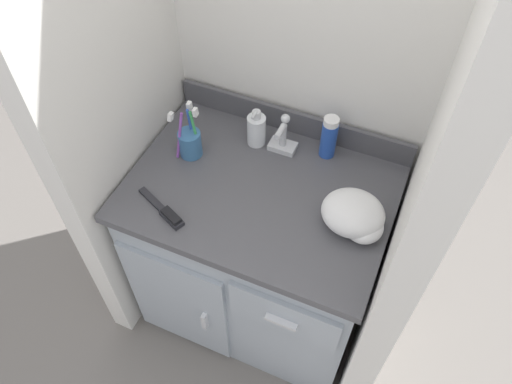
% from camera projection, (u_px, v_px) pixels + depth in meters
% --- Properties ---
extents(ground_plane, '(6.00, 6.00, 0.00)m').
position_uv_depth(ground_plane, '(259.00, 299.00, 2.12)').
color(ground_plane, slate).
extents(wall_back, '(1.00, 0.08, 2.20)m').
position_uv_depth(wall_back, '(306.00, 29.00, 1.46)').
color(wall_back, silver).
rests_on(wall_back, ground_plane).
extents(wall_left, '(0.08, 0.67, 2.20)m').
position_uv_depth(wall_left, '(108.00, 56.00, 1.38)').
color(wall_left, silver).
rests_on(wall_left, ground_plane).
extents(wall_right, '(0.08, 0.67, 2.20)m').
position_uv_depth(wall_right, '(444.00, 153.00, 1.15)').
color(wall_right, silver).
rests_on(wall_right, ground_plane).
extents(vanity, '(0.82, 0.60, 0.74)m').
position_uv_depth(vanity, '(258.00, 251.00, 1.82)').
color(vanity, '#9EA8B2').
rests_on(vanity, ground_plane).
extents(backsplash, '(0.82, 0.02, 0.09)m').
position_uv_depth(backsplash, '(293.00, 121.00, 1.67)').
color(backsplash, '#4C4C51').
rests_on(backsplash, vanity).
extents(sink_faucet, '(0.09, 0.09, 0.14)m').
position_uv_depth(sink_faucet, '(283.00, 138.00, 1.62)').
color(sink_faucet, silver).
rests_on(sink_faucet, vanity).
extents(toothbrush_cup, '(0.08, 0.09, 0.20)m').
position_uv_depth(toothbrush_cup, '(190.00, 142.00, 1.60)').
color(toothbrush_cup, teal).
rests_on(toothbrush_cup, vanity).
extents(soap_dispenser, '(0.06, 0.06, 0.14)m').
position_uv_depth(soap_dispenser, '(256.00, 129.00, 1.63)').
color(soap_dispenser, white).
rests_on(soap_dispenser, vanity).
extents(shaving_cream_can, '(0.05, 0.05, 0.15)m').
position_uv_depth(shaving_cream_can, '(329.00, 137.00, 1.58)').
color(shaving_cream_can, '#234CB2').
rests_on(shaving_cream_can, vanity).
extents(hairbrush, '(0.19, 0.10, 0.03)m').
position_uv_depth(hairbrush, '(166.00, 212.00, 1.48)').
color(hairbrush, '#232328').
rests_on(hairbrush, vanity).
extents(hand_towel, '(0.19, 0.17, 0.10)m').
position_uv_depth(hand_towel, '(355.00, 216.00, 1.42)').
color(hand_towel, white).
rests_on(hand_towel, vanity).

